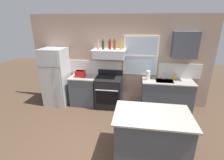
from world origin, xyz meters
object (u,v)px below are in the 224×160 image
object	(u,v)px
bottle_dark_green_wine	(103,45)
dish_soap_bottle	(174,77)
bottle_champagne_gold_foil	(121,45)
toaster	(80,74)
bottle_rose_pink	(98,44)
stove_range	(109,92)
bottle_amber_wine	(115,45)
bottle_red_label_wine	(110,45)
refrigerator	(56,77)
paper_towel_roll	(148,75)
kitchen_island	(151,135)

from	to	relation	value
bottle_dark_green_wine	dish_soap_bottle	xyz separation A→B (m)	(2.05, 0.06, -0.87)
bottle_champagne_gold_foil	dish_soap_bottle	size ratio (longest dim) A/B	1.71
toaster	bottle_rose_pink	xyz separation A→B (m)	(0.55, 0.10, 0.87)
stove_range	bottle_dark_green_wine	xyz separation A→B (m)	(-0.17, 0.08, 1.40)
toaster	bottle_champagne_gold_foil	distance (m)	1.49
bottle_rose_pink	bottle_amber_wine	distance (m)	0.49
bottle_dark_green_wine	bottle_red_label_wine	bearing A→B (deg)	21.65
bottle_rose_pink	dish_soap_bottle	distance (m)	2.37
stove_range	refrigerator	bearing A→B (deg)	-179.21
refrigerator	paper_towel_roll	xyz separation A→B (m)	(2.79, 0.06, 0.17)
toaster	dish_soap_bottle	distance (m)	2.76
toaster	bottle_dark_green_wine	distance (m)	1.11
kitchen_island	refrigerator	bearing A→B (deg)	146.84
bottle_amber_wine	paper_towel_roll	size ratio (longest dim) A/B	1.15
kitchen_island	toaster	bearing A→B (deg)	137.27
bottle_champagne_gold_foil	dish_soap_bottle	distance (m)	1.77
refrigerator	toaster	bearing A→B (deg)	2.58
bottle_amber_wine	dish_soap_bottle	world-z (taller)	bottle_amber_wine
refrigerator	bottle_amber_wine	xyz separation A→B (m)	(1.81, 0.11, 1.00)
toaster	bottle_amber_wine	size ratio (longest dim) A/B	0.96
toaster	kitchen_island	xyz separation A→B (m)	(2.00, -1.85, -0.55)
bottle_amber_wine	dish_soap_bottle	bearing A→B (deg)	1.79
bottle_red_label_wine	bottle_champagne_gold_foil	size ratio (longest dim) A/B	0.97
refrigerator	bottle_champagne_gold_foil	bearing A→B (deg)	4.18
bottle_amber_wine	bottle_red_label_wine	bearing A→B (deg)	156.33
bottle_amber_wine	paper_towel_roll	bearing A→B (deg)	-2.71
bottle_champagne_gold_foil	dish_soap_bottle	xyz separation A→B (m)	(1.54, 0.02, -0.87)
dish_soap_bottle	bottle_red_label_wine	bearing A→B (deg)	179.64
bottle_red_label_wine	dish_soap_bottle	size ratio (longest dim) A/B	1.65
bottle_rose_pink	bottle_dark_green_wine	distance (m)	0.16
refrigerator	paper_towel_roll	bearing A→B (deg)	1.24
stove_range	bottle_amber_wine	bearing A→B (deg)	27.76
bottle_rose_pink	bottle_red_label_wine	xyz separation A→B (m)	(0.34, 0.03, -0.00)
toaster	refrigerator	bearing A→B (deg)	-177.42
bottle_red_label_wine	dish_soap_bottle	world-z (taller)	bottle_red_label_wine
refrigerator	stove_range	bearing A→B (deg)	0.79
bottle_amber_wine	toaster	bearing A→B (deg)	-176.04
refrigerator	dish_soap_bottle	size ratio (longest dim) A/B	9.75
kitchen_island	bottle_rose_pink	bearing A→B (deg)	126.70
stove_range	bottle_champagne_gold_foil	size ratio (longest dim) A/B	3.54
refrigerator	paper_towel_roll	size ratio (longest dim) A/B	6.50
toaster	bottle_rose_pink	size ratio (longest dim) A/B	0.96
bottle_amber_wine	bottle_champagne_gold_foil	bearing A→B (deg)	12.25
bottle_amber_wine	stove_range	bearing A→B (deg)	-152.24
bottle_red_label_wine	bottle_champagne_gold_foil	xyz separation A→B (m)	(0.33, -0.03, 0.00)
toaster	bottle_champagne_gold_foil	xyz separation A→B (m)	(1.21, 0.11, 0.87)
bottle_rose_pink	bottle_amber_wine	world-z (taller)	bottle_amber_wine
bottle_rose_pink	dish_soap_bottle	world-z (taller)	bottle_rose_pink
stove_range	toaster	bearing A→B (deg)	179.21
refrigerator	bottle_red_label_wine	xyz separation A→B (m)	(1.66, 0.17, 0.99)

